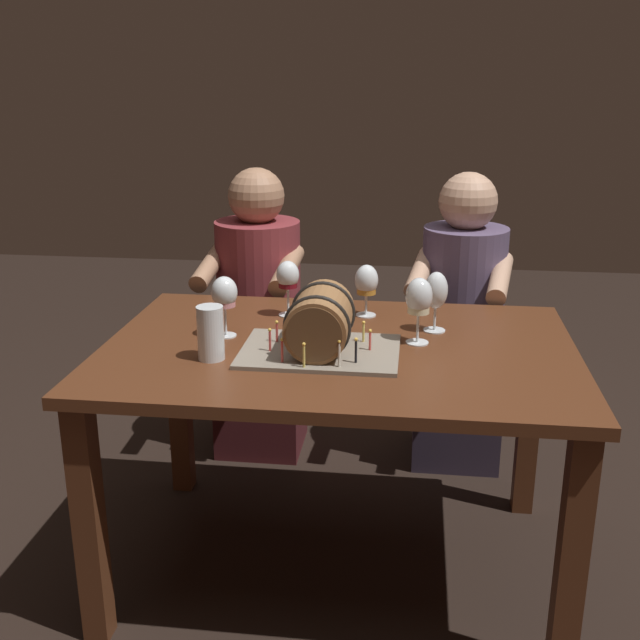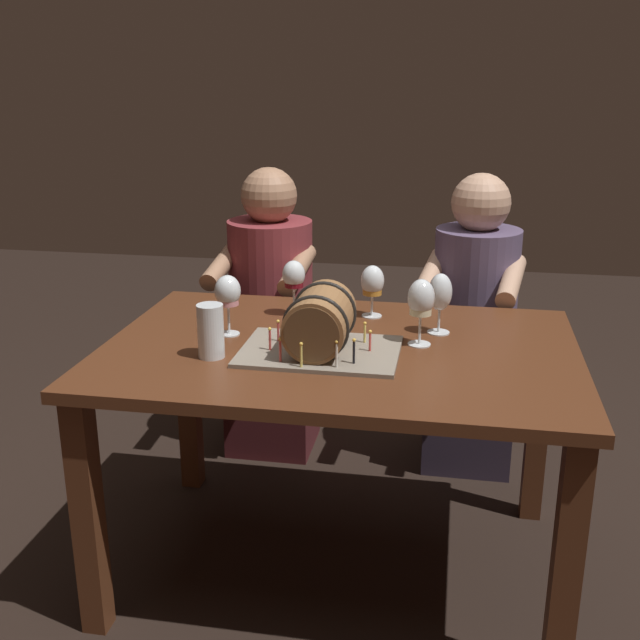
% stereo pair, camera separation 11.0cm
% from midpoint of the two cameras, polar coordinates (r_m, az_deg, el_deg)
% --- Properties ---
extents(ground_plane, '(8.00, 8.00, 0.00)m').
position_cam_midpoint_polar(ground_plane, '(2.62, 0.00, -17.51)').
color(ground_plane, black).
extents(dining_table, '(1.38, 0.94, 0.75)m').
position_cam_midpoint_polar(dining_table, '(2.31, 0.00, -4.37)').
color(dining_table, '#562D19').
rests_on(dining_table, ground).
extents(barrel_cake, '(0.45, 0.32, 0.19)m').
position_cam_midpoint_polar(barrel_cake, '(2.18, -1.45, -0.43)').
color(barrel_cake, gray).
rests_on(barrel_cake, dining_table).
extents(wine_glass_empty, '(0.07, 0.07, 0.19)m').
position_cam_midpoint_polar(wine_glass_empty, '(2.38, 7.24, 2.07)').
color(wine_glass_empty, white).
rests_on(wine_glass_empty, dining_table).
extents(wine_glass_red, '(0.07, 0.07, 0.18)m').
position_cam_midpoint_polar(wine_glass_red, '(2.51, -3.65, 3.14)').
color(wine_glass_red, white).
rests_on(wine_glass_red, dining_table).
extents(wine_glass_amber, '(0.08, 0.08, 0.17)m').
position_cam_midpoint_polar(wine_glass_amber, '(2.51, 2.19, 2.77)').
color(wine_glass_amber, white).
rests_on(wine_glass_amber, dining_table).
extents(wine_glass_white, '(0.08, 0.08, 0.20)m').
position_cam_midpoint_polar(wine_glass_white, '(2.26, 5.92, 1.53)').
color(wine_glass_white, white).
rests_on(wine_glass_white, dining_table).
extents(wine_glass_rose, '(0.08, 0.08, 0.19)m').
position_cam_midpoint_polar(wine_glass_rose, '(2.33, -8.41, 1.83)').
color(wine_glass_rose, white).
rests_on(wine_glass_rose, dining_table).
extents(beer_pint, '(0.07, 0.07, 0.15)m').
position_cam_midpoint_polar(beer_pint, '(2.17, -9.51, -1.04)').
color(beer_pint, white).
rests_on(beer_pint, dining_table).
extents(person_seated_left, '(0.39, 0.48, 1.17)m').
position_cam_midpoint_polar(person_seated_left, '(3.13, -5.50, -0.35)').
color(person_seated_left, '#4C1B1E').
rests_on(person_seated_left, ground).
extents(person_seated_right, '(0.41, 0.50, 1.17)m').
position_cam_midpoint_polar(person_seated_right, '(3.07, 9.28, -1.08)').
color(person_seated_right, '#372D40').
rests_on(person_seated_right, ground).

